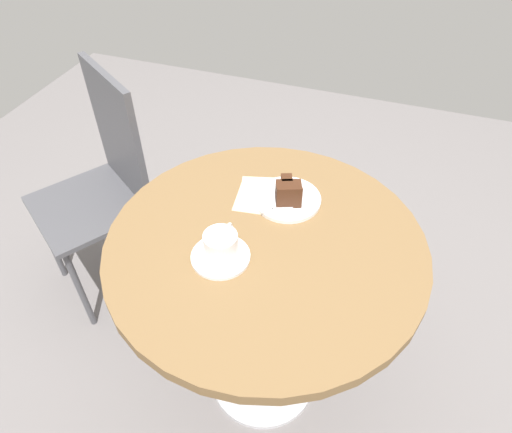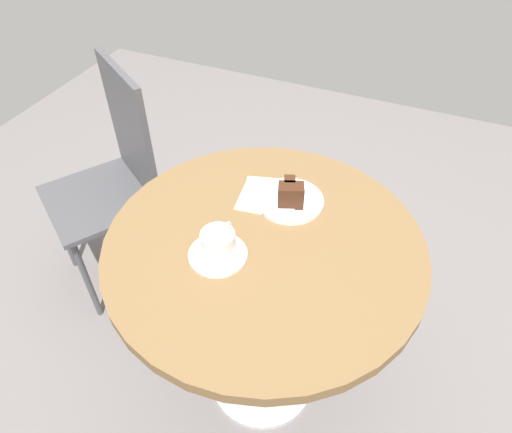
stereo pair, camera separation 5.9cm
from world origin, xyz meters
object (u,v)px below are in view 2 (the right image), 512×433
object	(u,v)px
teaspoon	(233,261)
napkin	(266,195)
coffee_cup	(218,242)
saucer	(218,255)
cake_slice	(291,194)
cake_plate	(290,201)
fork	(280,209)
cafe_chair	(116,170)

from	to	relation	value
teaspoon	napkin	size ratio (longest dim) A/B	0.57
coffee_cup	saucer	bearing A→B (deg)	171.54
coffee_cup	cake_slice	world-z (taller)	cake_slice
cake_plate	fork	xyz separation A→B (m)	(-0.05, 0.01, 0.01)
cake_plate	coffee_cup	bearing A→B (deg)	159.40
fork	napkin	world-z (taller)	fork
coffee_cup	cake_plate	xyz separation A→B (m)	(0.25, -0.10, -0.04)
coffee_cup	fork	size ratio (longest dim) A/B	0.91
fork	napkin	xyz separation A→B (m)	(0.05, 0.06, -0.01)
cafe_chair	teaspoon	bearing A→B (deg)	3.49
cake_slice	napkin	xyz separation A→B (m)	(0.01, 0.08, -0.04)
cake_slice	cafe_chair	bearing A→B (deg)	79.25
coffee_cup	napkin	distance (m)	0.26
cake_slice	teaspoon	bearing A→B (deg)	167.45
coffee_cup	napkin	bearing A→B (deg)	-5.47
saucer	teaspoon	bearing A→B (deg)	-100.88
saucer	cake_slice	distance (m)	0.27
coffee_cup	fork	bearing A→B (deg)	-23.52
coffee_cup	cake_slice	xyz separation A→B (m)	(0.24, -0.10, -0.00)
saucer	cafe_chair	size ratio (longest dim) A/B	0.16
fork	napkin	distance (m)	0.08
cake_plate	fork	size ratio (longest dim) A/B	1.50
teaspoon	coffee_cup	bearing A→B (deg)	-129.20
napkin	cafe_chair	distance (m)	0.70
coffee_cup	teaspoon	world-z (taller)	coffee_cup
cake_slice	cafe_chair	xyz separation A→B (m)	(0.14, 0.74, -0.24)
cake_slice	napkin	bearing A→B (deg)	79.99
fork	coffee_cup	bearing A→B (deg)	37.84
cafe_chair	cake_plate	bearing A→B (deg)	23.81
saucer	teaspoon	world-z (taller)	teaspoon
cake_slice	napkin	size ratio (longest dim) A/B	0.49
napkin	cafe_chair	size ratio (longest dim) A/B	0.20
coffee_cup	cake_slice	bearing A→B (deg)	-22.80
coffee_cup	cafe_chair	size ratio (longest dim) A/B	0.12
saucer	napkin	bearing A→B (deg)	-5.54
teaspoon	cake_slice	distance (m)	0.26
cake_slice	fork	world-z (taller)	cake_slice
cake_slice	napkin	distance (m)	0.09
teaspoon	napkin	distance (m)	0.27
cake_plate	cafe_chair	size ratio (longest dim) A/B	0.20
fork	napkin	size ratio (longest dim) A/B	0.69
cake_slice	cafe_chair	size ratio (longest dim) A/B	0.10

